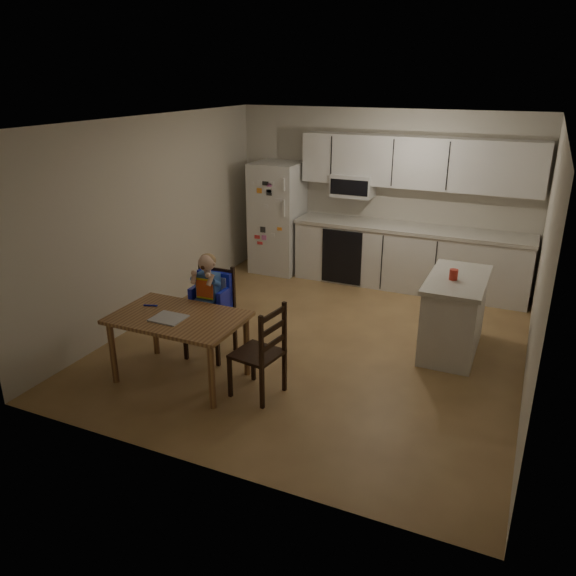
# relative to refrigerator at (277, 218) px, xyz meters

# --- Properties ---
(room) EXTENTS (4.52, 5.01, 2.51)m
(room) POSITION_rel_refrigerator_xyz_m (1.55, -1.67, 0.40)
(room) COLOR olive
(room) RESTS_ON ground
(refrigerator) EXTENTS (0.72, 0.70, 1.70)m
(refrigerator) POSITION_rel_refrigerator_xyz_m (0.00, 0.00, 0.00)
(refrigerator) COLOR silver
(refrigerator) RESTS_ON ground
(kitchen_run) EXTENTS (3.37, 0.62, 2.15)m
(kitchen_run) POSITION_rel_refrigerator_xyz_m (2.05, 0.09, 0.03)
(kitchen_run) COLOR silver
(kitchen_run) RESTS_ON ground
(kitchen_island) EXTENTS (0.62, 1.18, 0.87)m
(kitchen_island) POSITION_rel_refrigerator_xyz_m (2.99, -1.74, -0.41)
(kitchen_island) COLOR silver
(kitchen_island) RESTS_ON ground
(red_cup) EXTENTS (0.09, 0.09, 0.11)m
(red_cup) POSITION_rel_refrigerator_xyz_m (2.95, -1.83, 0.08)
(red_cup) COLOR red
(red_cup) RESTS_ON kitchen_island
(dining_table) EXTENTS (1.30, 0.84, 0.70)m
(dining_table) POSITION_rel_refrigerator_xyz_m (0.57, -3.53, -0.25)
(dining_table) COLOR brown
(dining_table) RESTS_ON ground
(napkin) EXTENTS (0.32, 0.27, 0.01)m
(napkin) POSITION_rel_refrigerator_xyz_m (0.52, -3.63, -0.15)
(napkin) COLOR #AEAEB3
(napkin) RESTS_ON dining_table
(toddler_spoon) EXTENTS (0.12, 0.06, 0.02)m
(toddler_spoon) POSITION_rel_refrigerator_xyz_m (0.15, -3.44, -0.14)
(toddler_spoon) COLOR #1924D0
(toddler_spoon) RESTS_ON dining_table
(chair_booster) EXTENTS (0.46, 0.46, 1.18)m
(chair_booster) POSITION_rel_refrigerator_xyz_m (0.56, -2.91, -0.14)
(chair_booster) COLOR black
(chair_booster) RESTS_ON ground
(chair_side) EXTENTS (0.48, 0.48, 0.95)m
(chair_side) POSITION_rel_refrigerator_xyz_m (1.51, -3.50, -0.31)
(chair_side) COLOR black
(chair_side) RESTS_ON ground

